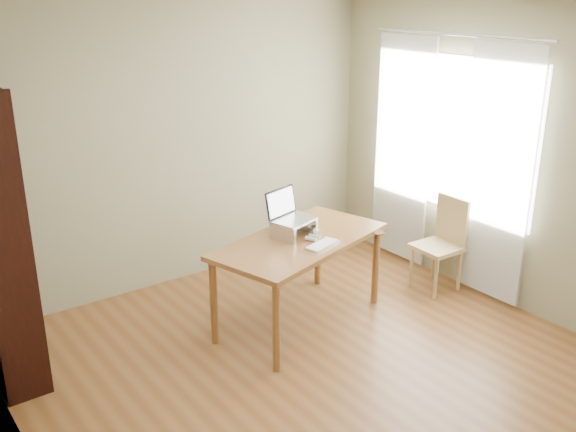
# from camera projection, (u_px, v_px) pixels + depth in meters

# --- Properties ---
(room) EXTENTS (4.04, 4.54, 2.64)m
(room) POSITION_uv_depth(u_px,v_px,m) (349.00, 209.00, 4.17)
(room) COLOR brown
(room) RESTS_ON ground
(curtains) EXTENTS (0.03, 1.90, 2.25)m
(curtains) POSITION_uv_depth(u_px,v_px,m) (446.00, 160.00, 5.87)
(curtains) COLOR white
(curtains) RESTS_ON ground
(desk) EXTENTS (1.64, 1.11, 0.75)m
(desk) POSITION_uv_depth(u_px,v_px,m) (300.00, 249.00, 5.20)
(desk) COLOR brown
(desk) RESTS_ON ground
(laptop_stand) EXTENTS (0.32, 0.25, 0.13)m
(laptop_stand) POSITION_uv_depth(u_px,v_px,m) (294.00, 226.00, 5.20)
(laptop_stand) COLOR silver
(laptop_stand) RESTS_ON desk
(laptop) EXTENTS (0.40, 0.37, 0.24)m
(laptop) POSITION_uv_depth(u_px,v_px,m) (290.00, 212.00, 5.21)
(laptop) COLOR silver
(laptop) RESTS_ON laptop_stand
(keyboard) EXTENTS (0.33, 0.21, 0.02)m
(keyboard) POSITION_uv_depth(u_px,v_px,m) (322.00, 245.00, 5.03)
(keyboard) COLOR silver
(keyboard) RESTS_ON desk
(coaster) EXTENTS (0.09, 0.09, 0.01)m
(coaster) POSITION_uv_depth(u_px,v_px,m) (379.00, 233.00, 5.28)
(coaster) COLOR #52361C
(coaster) RESTS_ON desk
(cat) EXTENTS (0.26, 0.49, 0.16)m
(cat) POSITION_uv_depth(u_px,v_px,m) (294.00, 226.00, 5.24)
(cat) COLOR #413C33
(cat) RESTS_ON desk
(chair) EXTENTS (0.40, 0.40, 0.86)m
(chair) POSITION_uv_depth(u_px,v_px,m) (442.00, 240.00, 5.90)
(chair) COLOR tan
(chair) RESTS_ON ground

